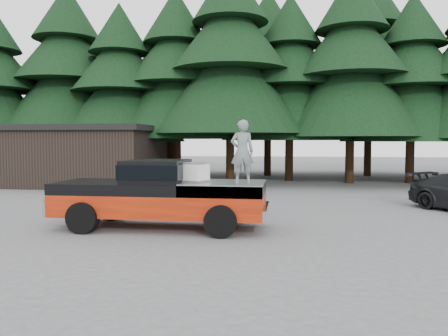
# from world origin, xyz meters

# --- Properties ---
(ground) EXTENTS (120.00, 120.00, 0.00)m
(ground) POSITION_xyz_m (0.00, 0.00, 0.00)
(ground) COLOR #505053
(ground) RESTS_ON ground
(pickup_truck) EXTENTS (6.00, 2.04, 1.33)m
(pickup_truck) POSITION_xyz_m (-1.17, 0.45, 0.67)
(pickup_truck) COLOR red
(pickup_truck) RESTS_ON ground
(truck_cab) EXTENTS (1.66, 1.90, 0.59)m
(truck_cab) POSITION_xyz_m (-1.27, 0.45, 1.62)
(truck_cab) COLOR black
(truck_cab) RESTS_ON pickup_truck
(air_compressor) EXTENTS (0.85, 0.79, 0.46)m
(air_compressor) POSITION_xyz_m (-0.19, 0.30, 1.56)
(air_compressor) COLOR silver
(air_compressor) RESTS_ON pickup_truck
(man_on_bed) EXTENTS (0.67, 0.50, 1.68)m
(man_on_bed) POSITION_xyz_m (1.15, 0.14, 2.17)
(man_on_bed) COLOR slate
(man_on_bed) RESTS_ON pickup_truck
(utility_building) EXTENTS (8.40, 6.40, 3.30)m
(utility_building) POSITION_xyz_m (-9.00, 12.00, 1.67)
(utility_building) COLOR black
(utility_building) RESTS_ON ground
(treeline) EXTENTS (60.15, 16.05, 17.50)m
(treeline) POSITION_xyz_m (0.42, 17.20, 7.72)
(treeline) COLOR black
(treeline) RESTS_ON ground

